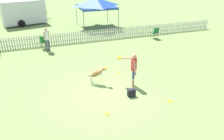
{
  "coord_description": "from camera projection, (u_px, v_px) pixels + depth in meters",
  "views": [
    {
      "loc": [
        -2.51,
        -8.27,
        5.3
      ],
      "look_at": [
        0.63,
        0.63,
        0.8
      ],
      "focal_mm": 35.0,
      "sensor_mm": 36.0,
      "label": 1
    }
  ],
  "objects": [
    {
      "name": "ground_plane",
      "position": [
        104.0,
        93.0,
        10.08
      ],
      "size": [
        240.0,
        240.0,
        0.0
      ],
      "primitive_type": "plane",
      "color": "olive"
    },
    {
      "name": "handler_person",
      "position": [
        133.0,
        66.0,
        10.25
      ],
      "size": [
        0.82,
        0.96,
        1.68
      ],
      "rotation": [
        0.0,
        0.0,
        1.1
      ],
      "color": "tan",
      "rests_on": "ground_plane"
    },
    {
      "name": "leaping_dog",
      "position": [
        97.0,
        73.0,
        10.63
      ],
      "size": [
        1.05,
        0.62,
        0.97
      ],
      "rotation": [
        0.0,
        0.0,
        -2.04
      ],
      "color": "olive",
      "rests_on": "ground_plane"
    },
    {
      "name": "frisbee_near_handler",
      "position": [
        119.0,
        72.0,
        12.03
      ],
      "size": [
        0.22,
        0.22,
        0.02
      ],
      "color": "yellow",
      "rests_on": "ground_plane"
    },
    {
      "name": "frisbee_near_dog",
      "position": [
        170.0,
        101.0,
        9.45
      ],
      "size": [
        0.22,
        0.22,
        0.02
      ],
      "color": "yellow",
      "rests_on": "ground_plane"
    },
    {
      "name": "frisbee_midfield",
      "position": [
        107.0,
        114.0,
        8.65
      ],
      "size": [
        0.22,
        0.22,
        0.02
      ],
      "color": "yellow",
      "rests_on": "ground_plane"
    },
    {
      "name": "backpack_on_grass",
      "position": [
        132.0,
        93.0,
        9.77
      ],
      "size": [
        0.35,
        0.23,
        0.36
      ],
      "color": "black",
      "rests_on": "ground_plane"
    },
    {
      "name": "picket_fence",
      "position": [
        73.0,
        37.0,
        16.48
      ],
      "size": [
        25.09,
        0.04,
        0.86
      ],
      "color": "beige",
      "rests_on": "ground_plane"
    },
    {
      "name": "folding_chair_blue_left",
      "position": [
        44.0,
        41.0,
        15.28
      ],
      "size": [
        0.57,
        0.58,
        0.93
      ],
      "rotation": [
        0.0,
        0.0,
        2.83
      ],
      "color": "#333338",
      "rests_on": "ground_plane"
    },
    {
      "name": "folding_chair_center",
      "position": [
        155.0,
        32.0,
        17.44
      ],
      "size": [
        0.53,
        0.55,
        0.92
      ],
      "rotation": [
        0.0,
        0.0,
        3.26
      ],
      "color": "#333338",
      "rests_on": "ground_plane"
    },
    {
      "name": "canopy_tent_main",
      "position": [
        96.0,
        3.0,
        20.01
      ],
      "size": [
        3.24,
        3.24,
        2.73
      ],
      "color": "#333338",
      "rests_on": "ground_plane"
    },
    {
      "name": "spectator_standing",
      "position": [
        47.0,
        37.0,
        14.6
      ],
      "size": [
        0.38,
        0.27,
        1.65
      ],
      "rotation": [
        0.0,
        0.0,
        3.59
      ],
      "color": "#474C5B",
      "rests_on": "ground_plane"
    },
    {
      "name": "equipment_trailer",
      "position": [
        23.0,
        12.0,
        21.56
      ],
      "size": [
        4.94,
        2.95,
        2.35
      ],
      "rotation": [
        0.0,
        0.0,
        0.21
      ],
      "color": "silver",
      "rests_on": "ground_plane"
    }
  ]
}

